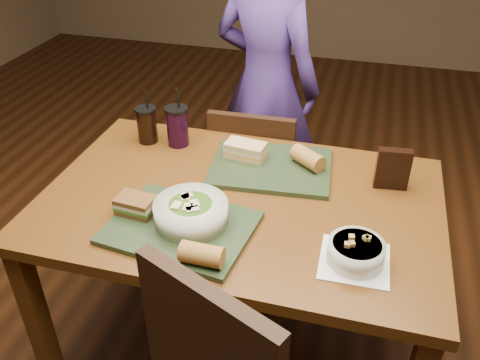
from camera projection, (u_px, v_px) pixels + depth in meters
name	position (u px, v px, depth m)	size (l,w,h in m)	color
ground	(240.00, 347.00, 2.08)	(6.00, 6.00, 0.00)	#381C0B
dining_table	(240.00, 220.00, 1.72)	(1.30, 0.85, 0.75)	#593311
chair_far	(255.00, 182.00, 2.27)	(0.37, 0.37, 0.83)	black
diner	(266.00, 85.00, 2.46)	(0.55, 0.36, 1.50)	#422B77
tray_near	(181.00, 228.00, 1.52)	(0.42, 0.32, 0.02)	#23331C
tray_far	(271.00, 167.00, 1.81)	(0.42, 0.32, 0.02)	#23331C
salad_bowl	(191.00, 211.00, 1.52)	(0.22, 0.22, 0.07)	silver
soup_bowl	(356.00, 252.00, 1.39)	(0.20, 0.20, 0.08)	white
sandwich_near	(136.00, 205.00, 1.56)	(0.12, 0.09, 0.05)	#593819
sandwich_far	(245.00, 150.00, 1.84)	(0.15, 0.10, 0.06)	tan
baguette_near	(202.00, 254.00, 1.37)	(0.06, 0.06, 0.12)	#AD7533
baguette_far	(308.00, 158.00, 1.79)	(0.06, 0.06, 0.12)	#AD7533
cup_cola	(147.00, 125.00, 1.95)	(0.08, 0.08, 0.22)	black
cup_berry	(177.00, 126.00, 1.93)	(0.09, 0.09, 0.24)	black
chip_bag	(393.00, 169.00, 1.68)	(0.11, 0.03, 0.14)	black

